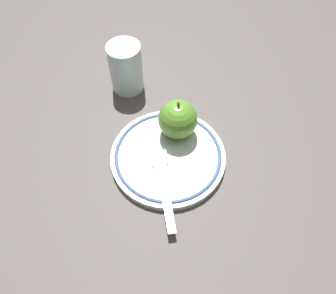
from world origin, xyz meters
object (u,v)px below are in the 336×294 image
Objects in this scene: fork at (164,182)px; apple_red_whole at (178,119)px; plate at (168,156)px; drinking_glass at (126,68)px.

apple_red_whole is at bearing -21.95° from fork.
fork is at bearing 132.07° from apple_red_whole.
apple_red_whole is (0.03, -0.04, 0.04)m from plate.
apple_red_whole reaches higher than fork.
plate is at bearing 169.88° from drinking_glass.
drinking_glass is (0.16, 0.01, 0.00)m from apple_red_whole.
drinking_glass reaches higher than apple_red_whole.
fork is (-0.04, 0.04, 0.01)m from plate.
drinking_glass is (0.23, -0.07, 0.03)m from fork.
apple_red_whole is at bearing -54.11° from plate.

